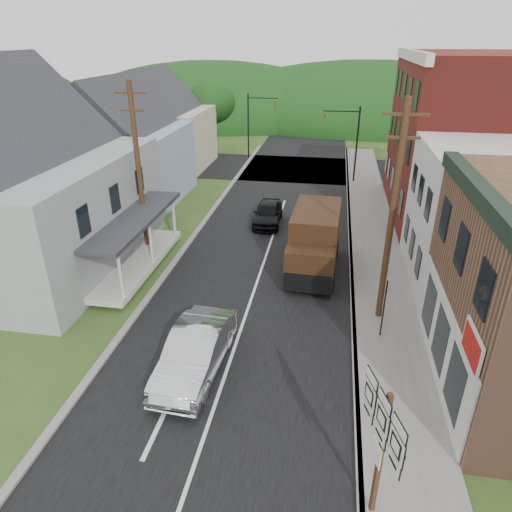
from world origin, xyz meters
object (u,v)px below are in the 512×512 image
at_px(delivery_van, 314,242).
at_px(dark_sedan, 268,213).
at_px(silver_sedan, 195,352).
at_px(warning_sign, 384,299).
at_px(route_sign_cluster, 381,439).

bearing_deg(delivery_van, dark_sedan, 120.68).
height_order(dark_sedan, delivery_van, delivery_van).
bearing_deg(delivery_van, silver_sedan, -110.85).
relative_size(silver_sedan, dark_sedan, 1.20).
bearing_deg(delivery_van, warning_sign, -59.32).
height_order(dark_sedan, route_sign_cluster, route_sign_cluster).
distance_m(delivery_van, warning_sign, 6.20).
relative_size(route_sign_cluster, warning_sign, 1.44).
distance_m(silver_sedan, delivery_van, 9.35).
relative_size(dark_sedan, delivery_van, 0.73).
height_order(silver_sedan, route_sign_cluster, route_sign_cluster).
bearing_deg(warning_sign, dark_sedan, 127.15).
relative_size(delivery_van, route_sign_cluster, 1.50).
bearing_deg(warning_sign, delivery_van, 127.15).
distance_m(silver_sedan, route_sign_cluster, 7.58).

